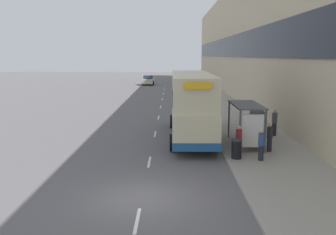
# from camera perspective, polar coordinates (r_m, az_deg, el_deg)

# --- Properties ---
(ground_plane) EXTENTS (220.00, 220.00, 0.00)m
(ground_plane) POSITION_cam_1_polar(r_m,az_deg,el_deg) (14.88, -4.01, -12.17)
(ground_plane) COLOR #5B595B
(pavement) EXTENTS (5.00, 93.00, 0.14)m
(pavement) POSITION_cam_1_polar(r_m,az_deg,el_deg) (52.84, 6.34, 3.54)
(pavement) COLOR gray
(pavement) RESTS_ON ground_plane
(terrace_facade) EXTENTS (3.10, 93.00, 14.72)m
(terrace_facade) POSITION_cam_1_polar(r_m,az_deg,el_deg) (53.15, 10.85, 11.34)
(terrace_facade) COLOR #C6B793
(terrace_facade) RESTS_ON ground_plane
(lane_mark_0) EXTENTS (0.12, 2.00, 0.01)m
(lane_mark_0) POSITION_cam_1_polar(r_m,az_deg,el_deg) (13.05, -4.72, -15.37)
(lane_mark_0) COLOR silver
(lane_mark_0) RESTS_ON ground_plane
(lane_mark_1) EXTENTS (0.12, 2.00, 0.01)m
(lane_mark_1) POSITION_cam_1_polar(r_m,az_deg,el_deg) (19.59, -2.87, -6.77)
(lane_mark_1) COLOR silver
(lane_mark_1) RESTS_ON ground_plane
(lane_mark_2) EXTENTS (0.12, 2.00, 0.01)m
(lane_mark_2) POSITION_cam_1_polar(r_m,az_deg,el_deg) (26.36, -1.98, -2.52)
(lane_mark_2) COLOR silver
(lane_mark_2) RESTS_ON ground_plane
(lane_mark_3) EXTENTS (0.12, 2.00, 0.01)m
(lane_mark_3) POSITION_cam_1_polar(r_m,az_deg,el_deg) (33.22, -1.47, -0.01)
(lane_mark_3) COLOR silver
(lane_mark_3) RESTS_ON ground_plane
(lane_mark_4) EXTENTS (0.12, 2.00, 0.01)m
(lane_mark_4) POSITION_cam_1_polar(r_m,az_deg,el_deg) (40.13, -1.13, 1.63)
(lane_mark_4) COLOR silver
(lane_mark_4) RESTS_ON ground_plane
(lane_mark_5) EXTENTS (0.12, 2.00, 0.01)m
(lane_mark_5) POSITION_cam_1_polar(r_m,az_deg,el_deg) (47.05, -0.89, 2.80)
(lane_mark_5) COLOR silver
(lane_mark_5) RESTS_ON ground_plane
(lane_mark_6) EXTENTS (0.12, 2.00, 0.01)m
(lane_mark_6) POSITION_cam_1_polar(r_m,az_deg,el_deg) (54.00, -0.71, 3.66)
(lane_mark_6) COLOR silver
(lane_mark_6) RESTS_ON ground_plane
(lane_mark_7) EXTENTS (0.12, 2.00, 0.01)m
(lane_mark_7) POSITION_cam_1_polar(r_m,az_deg,el_deg) (60.95, -0.57, 4.33)
(lane_mark_7) COLOR silver
(lane_mark_7) RESTS_ON ground_plane
(lane_mark_8) EXTENTS (0.12, 2.00, 0.01)m
(lane_mark_8) POSITION_cam_1_polar(r_m,az_deg,el_deg) (67.91, -0.46, 4.86)
(lane_mark_8) COLOR silver
(lane_mark_8) RESTS_ON ground_plane
(bus_shelter) EXTENTS (1.60, 4.20, 2.48)m
(bus_shelter) POSITION_cam_1_polar(r_m,az_deg,el_deg) (22.49, 12.39, 0.03)
(bus_shelter) COLOR #4C4C51
(bus_shelter) RESTS_ON ground_plane
(double_decker_bus_near) EXTENTS (2.85, 10.85, 4.30)m
(double_decker_bus_near) POSITION_cam_1_polar(r_m,az_deg,el_deg) (24.63, 3.61, 2.00)
(double_decker_bus_near) COLOR beige
(double_decker_bus_near) RESTS_ON ground_plane
(car_0) EXTENTS (2.08, 4.36, 1.78)m
(car_0) POSITION_cam_1_polar(r_m,az_deg,el_deg) (70.00, -3.04, 5.70)
(car_0) COLOR #B7B799
(car_0) RESTS_ON ground_plane
(pedestrian_at_shelter) EXTENTS (0.32, 0.32, 1.60)m
(pedestrian_at_shelter) POSITION_cam_1_polar(r_m,az_deg,el_deg) (21.67, 15.24, -2.90)
(pedestrian_at_shelter) COLOR #23232D
(pedestrian_at_shelter) RESTS_ON ground_plane
(pedestrian_1) EXTENTS (0.35, 0.35, 1.78)m
(pedestrian_1) POSITION_cam_1_polar(r_m,az_deg,el_deg) (25.99, 15.92, -0.70)
(pedestrian_1) COLOR #23232D
(pedestrian_1) RESTS_ON ground_plane
(pedestrian_2) EXTENTS (0.32, 0.32, 1.63)m
(pedestrian_2) POSITION_cam_1_polar(r_m,az_deg,el_deg) (19.73, 14.03, -4.02)
(pedestrian_2) COLOR #23232D
(pedestrian_2) RESTS_ON ground_plane
(pedestrian_3) EXTENTS (0.32, 0.32, 1.62)m
(pedestrian_3) POSITION_cam_1_polar(r_m,az_deg,el_deg) (20.48, 10.74, -3.42)
(pedestrian_3) COLOR #23232D
(pedestrian_3) RESTS_ON ground_plane
(pedestrian_4) EXTENTS (0.33, 0.33, 1.68)m
(pedestrian_4) POSITION_cam_1_polar(r_m,az_deg,el_deg) (22.96, 13.98, -2.07)
(pedestrian_4) COLOR #23232D
(pedestrian_4) RESTS_ON ground_plane
(litter_bin) EXTENTS (0.55, 0.55, 1.05)m
(litter_bin) POSITION_cam_1_polar(r_m,az_deg,el_deg) (19.88, 10.40, -4.69)
(litter_bin) COLOR black
(litter_bin) RESTS_ON ground_plane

